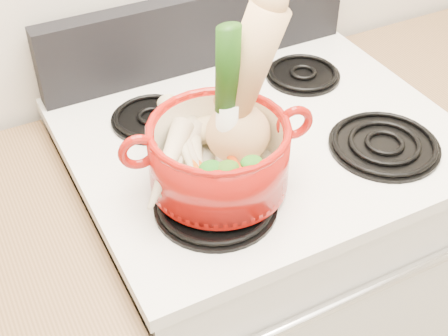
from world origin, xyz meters
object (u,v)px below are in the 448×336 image
stove_body (255,282)px  dutch_oven (219,155)px  squash (252,84)px  leek (227,97)px

stove_body → dutch_oven: bearing=-143.9°
dutch_oven → squash: 0.14m
dutch_oven → squash: (0.08, 0.02, 0.11)m
dutch_oven → leek: bearing=43.7°
stove_body → squash: (-0.08, -0.09, 0.68)m
squash → leek: size_ratio=1.04×
squash → leek: 0.05m
dutch_oven → leek: (0.02, 0.02, 0.11)m
stove_body → leek: bearing=-143.5°
stove_body → dutch_oven: 0.60m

